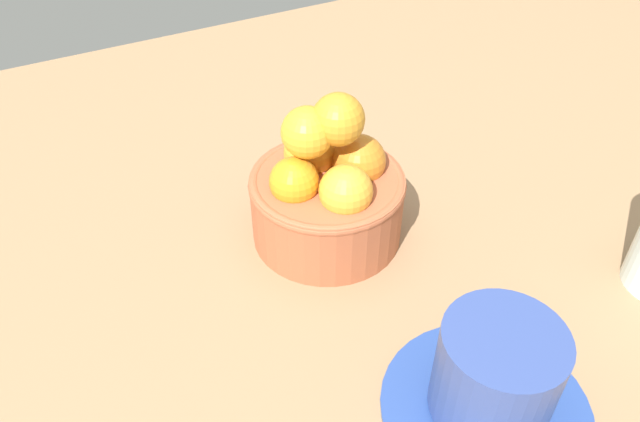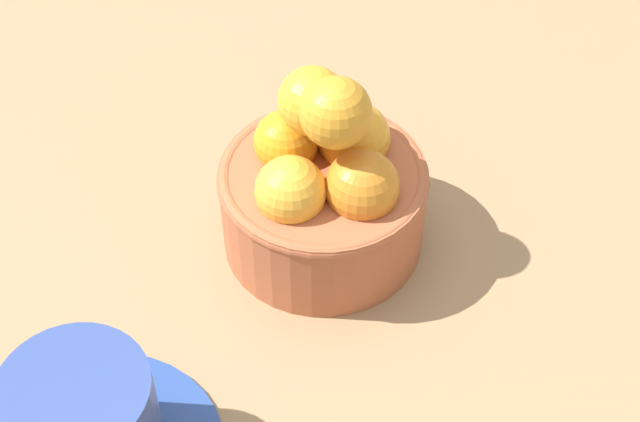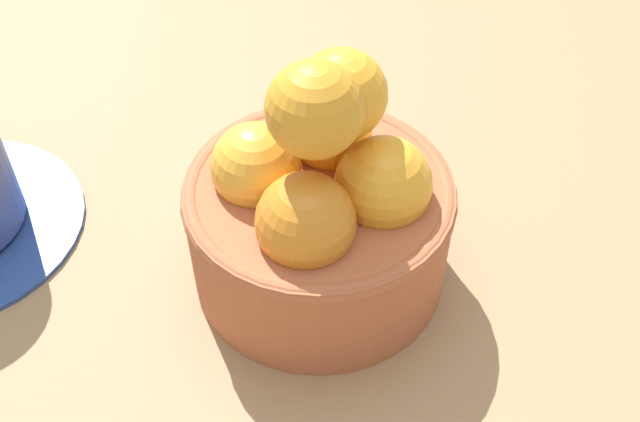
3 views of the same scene
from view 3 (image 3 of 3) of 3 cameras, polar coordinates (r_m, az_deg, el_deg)
ground_plane at (r=44.48cm, az=-0.07°, el=-6.30°), size 147.31×96.44×4.76cm
terracotta_bowl at (r=38.86cm, az=-0.02°, el=0.29°), size 13.60×13.60×14.12cm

